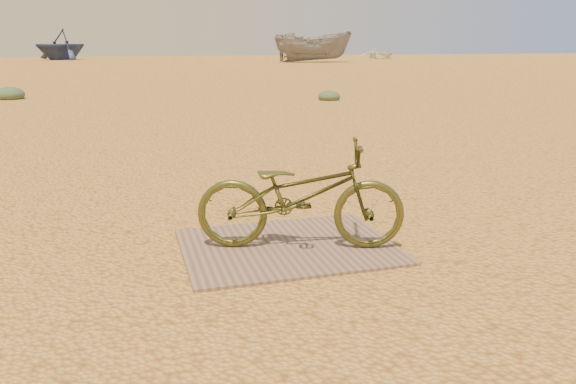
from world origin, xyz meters
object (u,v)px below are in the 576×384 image
object	(u,v)px
bicycle	(301,195)
plywood_board	(288,246)
boat_far_left	(61,44)
boat_mid_right	(313,47)
boat_far_right	(380,54)

from	to	relation	value
bicycle	plywood_board	bearing A→B (deg)	69.40
bicycle	boat_far_left	xyz separation A→B (m)	(-5.80, 48.53, 0.87)
boat_mid_right	boat_far_left	bearing A→B (deg)	67.15
boat_far_left	boat_far_right	size ratio (longest dim) A/B	1.16
boat_mid_right	boat_far_right	size ratio (longest dim) A/B	1.38
boat_mid_right	boat_far_right	xyz separation A→B (m)	(8.97, 7.38, -0.68)
bicycle	boat_far_right	distance (m)	49.30
bicycle	boat_mid_right	distance (m)	39.03
bicycle	boat_far_left	size ratio (longest dim) A/B	0.30
boat_far_right	plywood_board	bearing A→B (deg)	-110.89
boat_far_left	boat_mid_right	world-z (taller)	boat_far_left
boat_far_left	boat_far_right	world-z (taller)	boat_far_left
plywood_board	boat_far_right	distance (m)	49.28
plywood_board	boat_far_left	size ratio (longest dim) A/B	0.31
plywood_board	bicycle	distance (m)	0.41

